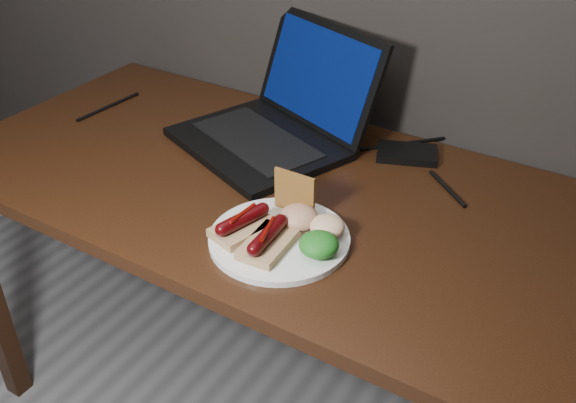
{
  "coord_description": "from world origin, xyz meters",
  "views": [
    {
      "loc": [
        0.65,
        0.43,
        1.45
      ],
      "look_at": [
        0.15,
        1.25,
        0.82
      ],
      "focal_mm": 40.0,
      "sensor_mm": 36.0,
      "label": 1
    }
  ],
  "objects": [
    {
      "name": "desk",
      "position": [
        0.0,
        1.38,
        0.66
      ],
      "size": [
        1.4,
        0.7,
        0.75
      ],
      "color": "#311B0C",
      "rests_on": "ground"
    },
    {
      "name": "laptop",
      "position": [
        -0.07,
        1.55,
        0.8
      ],
      "size": [
        0.47,
        0.48,
        0.25
      ],
      "color": "black",
      "rests_on": "desk"
    },
    {
      "name": "hard_drive",
      "position": [
        0.22,
        1.63,
        0.76
      ],
      "size": [
        0.15,
        0.13,
        0.02
      ],
      "primitive_type": "cube",
      "rotation": [
        0.0,
        0.0,
        0.38
      ],
      "color": "black",
      "rests_on": "desk"
    },
    {
      "name": "desk_cables",
      "position": [
        -0.05,
        1.54,
        0.75
      ],
      "size": [
        0.94,
        0.4,
        0.01
      ],
      "color": "black",
      "rests_on": "desk"
    },
    {
      "name": "plate",
      "position": [
        0.15,
        1.22,
        0.76
      ],
      "size": [
        0.3,
        0.3,
        0.01
      ],
      "primitive_type": "cylinder",
      "rotation": [
        0.0,
        0.0,
        0.2
      ],
      "color": "white",
      "rests_on": "desk"
    },
    {
      "name": "bread_sausage_left",
      "position": [
        0.09,
        1.19,
        0.78
      ],
      "size": [
        0.1,
        0.13,
        0.04
      ],
      "color": "tan",
      "rests_on": "plate"
    },
    {
      "name": "bread_sausage_center",
      "position": [
        0.15,
        1.18,
        0.78
      ],
      "size": [
        0.08,
        0.12,
        0.04
      ],
      "color": "tan",
      "rests_on": "plate"
    },
    {
      "name": "crispbread",
      "position": [
        0.13,
        1.3,
        0.8
      ],
      "size": [
        0.09,
        0.01,
        0.08
      ],
      "primitive_type": "cube",
      "color": "#B07030",
      "rests_on": "plate"
    },
    {
      "name": "salad_greens",
      "position": [
        0.23,
        1.21,
        0.78
      ],
      "size": [
        0.07,
        0.07,
        0.04
      ],
      "primitive_type": "ellipsoid",
      "color": "#105114",
      "rests_on": "plate"
    },
    {
      "name": "salsa_mound",
      "position": [
        0.16,
        1.26,
        0.78
      ],
      "size": [
        0.07,
        0.07,
        0.04
      ],
      "primitive_type": "ellipsoid",
      "color": "maroon",
      "rests_on": "plate"
    },
    {
      "name": "coleslaw_mound",
      "position": [
        0.22,
        1.27,
        0.78
      ],
      "size": [
        0.06,
        0.06,
        0.04
      ],
      "primitive_type": "ellipsoid",
      "color": "silver",
      "rests_on": "plate"
    }
  ]
}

